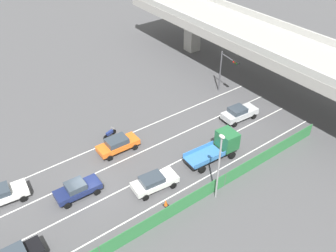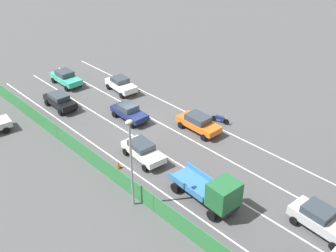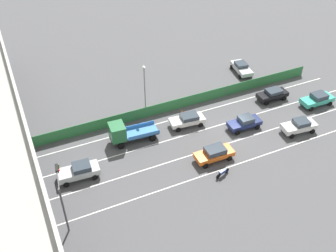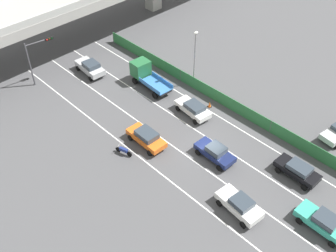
# 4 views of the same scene
# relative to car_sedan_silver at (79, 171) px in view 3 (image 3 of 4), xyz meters

# --- Properties ---
(ground_plane) EXTENTS (300.00, 300.00, 0.00)m
(ground_plane) POSITION_rel_car_sedan_silver_xyz_m (-0.13, -19.81, -0.94)
(ground_plane) COLOR #4C4C4F
(lane_line_left_edge) EXTENTS (0.14, 44.06, 0.01)m
(lane_line_left_edge) POSITION_rel_car_sedan_silver_xyz_m (-5.39, -15.78, -0.94)
(lane_line_left_edge) COLOR silver
(lane_line_left_edge) RESTS_ON ground
(lane_line_mid_left) EXTENTS (0.14, 44.06, 0.01)m
(lane_line_mid_left) POSITION_rel_car_sedan_silver_xyz_m (-1.88, -15.78, -0.94)
(lane_line_mid_left) COLOR silver
(lane_line_mid_left) RESTS_ON ground
(lane_line_mid_right) EXTENTS (0.14, 44.06, 0.01)m
(lane_line_mid_right) POSITION_rel_car_sedan_silver_xyz_m (1.63, -15.78, -0.94)
(lane_line_mid_right) COLOR silver
(lane_line_mid_right) RESTS_ON ground
(lane_line_right_edge) EXTENTS (0.14, 44.06, 0.01)m
(lane_line_right_edge) POSITION_rel_car_sedan_silver_xyz_m (5.14, -15.78, -0.94)
(lane_line_right_edge) COLOR silver
(lane_line_right_edge) RESTS_ON ground
(green_fence) EXTENTS (0.10, 40.16, 1.56)m
(green_fence) POSITION_rel_car_sedan_silver_xyz_m (7.06, -15.78, -0.16)
(green_fence) COLOR #2D753D
(green_fence) RESTS_ON ground
(car_sedan_silver) EXTENTS (2.31, 4.58, 1.73)m
(car_sedan_silver) POSITION_rel_car_sedan_silver_xyz_m (0.00, 0.00, 0.00)
(car_sedan_silver) COLOR #B7BABC
(car_sedan_silver) RESTS_ON ground
(car_sedan_black) EXTENTS (2.03, 4.31, 1.55)m
(car_sedan_black) POSITION_rel_car_sedan_silver_xyz_m (3.62, -27.89, -0.06)
(car_sedan_black) COLOR black
(car_sedan_black) RESTS_ON ground
(car_taxi_teal) EXTENTS (2.14, 4.59, 1.69)m
(car_taxi_teal) POSITION_rel_car_sedan_silver_xyz_m (0.07, -32.60, -0.03)
(car_taxi_teal) COLOR teal
(car_taxi_teal) RESTS_ON ground
(car_sedan_navy) EXTENTS (2.06, 4.28, 1.64)m
(car_sedan_navy) POSITION_rel_car_sedan_silver_xyz_m (-0.13, -20.90, -0.06)
(car_sedan_navy) COLOR navy
(car_sedan_navy) RESTS_ON ground
(car_sedan_white) EXTENTS (2.37, 4.55, 1.55)m
(car_sedan_white) POSITION_rel_car_sedan_silver_xyz_m (3.33, -14.70, -0.06)
(car_sedan_white) COLOR white
(car_sedan_white) RESTS_ON ground
(car_hatchback_white) EXTENTS (2.37, 4.44, 1.66)m
(car_hatchback_white) POSITION_rel_car_sedan_silver_xyz_m (-3.52, -26.61, -0.04)
(car_hatchback_white) COLOR silver
(car_hatchback_white) RESTS_ON ground
(car_taxi_orange) EXTENTS (2.10, 4.54, 1.64)m
(car_taxi_orange) POSITION_rel_car_sedan_silver_xyz_m (-3.56, -14.60, -0.03)
(car_taxi_orange) COLOR orange
(car_taxi_orange) RESTS_ON ground
(flatbed_truck_blue) EXTENTS (2.63, 5.89, 2.71)m
(flatbed_truck_blue) POSITION_rel_car_sedan_silver_xyz_m (3.55, -6.47, 0.44)
(flatbed_truck_blue) COLOR black
(flatbed_truck_blue) RESTS_ON ground
(motorcycle) EXTENTS (0.77, 1.90, 0.93)m
(motorcycle) POSITION_rel_car_sedan_silver_xyz_m (-6.22, -14.12, -0.48)
(motorcycle) COLOR black
(motorcycle) RESTS_ON ground
(parked_wagon_silver) EXTENTS (4.61, 2.52, 1.54)m
(parked_wagon_silver) POSITION_rel_car_sedan_silver_xyz_m (11.50, -27.96, -0.08)
(parked_wagon_silver) COLOR #B2B5B7
(parked_wagon_silver) RESTS_ON ground
(traffic_light) EXTENTS (3.48, 0.79, 5.72)m
(traffic_light) POSITION_rel_car_sedan_silver_xyz_m (-5.28, 2.60, 3.09)
(traffic_light) COLOR #47474C
(traffic_light) RESTS_ON ground
(street_lamp) EXTENTS (0.60, 0.36, 7.19)m
(street_lamp) POSITION_rel_car_sedan_silver_xyz_m (7.60, -10.77, 3.42)
(street_lamp) COLOR gray
(street_lamp) RESTS_ON ground
(traffic_cone) EXTENTS (0.47, 0.47, 0.72)m
(traffic_cone) POSITION_rel_car_sedan_silver_xyz_m (5.70, -15.09, -0.60)
(traffic_cone) COLOR orange
(traffic_cone) RESTS_ON ground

